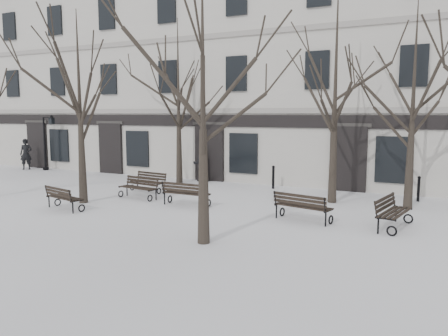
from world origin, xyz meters
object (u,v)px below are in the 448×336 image
Objects in this scene: bench_1 at (63,197)px; bench_5 at (392,211)px; bench_4 at (185,193)px; lamp_post at (47,138)px; bench_2 at (302,206)px; bench_0 at (139,187)px; tree_2 at (203,71)px; tree_1 at (79,84)px; bench_3 at (149,181)px.

bench_5 reaches higher than bench_1.
lamp_post is at bearing -21.61° from bench_4.
bench_0 is at bearing 5.85° from bench_2.
bench_0 is (-5.38, 4.29, -4.05)m from tree_2.
bench_2 is (8.23, 2.11, 0.05)m from bench_1.
bench_5 is 0.59× the size of lamp_post.
bench_2 reaches higher than bench_0.
tree_1 is 11.52m from lamp_post.
lamp_post is (-9.41, 7.81, 1.49)m from bench_1.
bench_1 is 11.19m from bench_5.
bench_1 is at bearing 168.44° from tree_2.
bench_5 reaches higher than bench_2.
lamp_post is at bearing 150.13° from tree_2.
bench_5 is (10.91, 2.52, 0.06)m from bench_1.
bench_3 is 3.65m from bench_4.
bench_2 reaches higher than bench_1.
tree_1 is 9.47m from bench_2.
tree_2 reaches higher than bench_0.
tree_1 is at bearing 106.70° from bench_5.
bench_3 is (-0.61, 1.52, -0.01)m from bench_0.
tree_1 is 3.97× the size of bench_4.
tree_2 is 9.28m from bench_3.
bench_4 reaches higher than bench_1.
lamp_post is at bearing 168.90° from bench_3.
tree_2 is at bearing 127.51° from bench_4.
bench_2 is 4.63m from bench_4.
bench_0 is 1.02× the size of bench_3.
bench_0 reaches higher than bench_3.
bench_3 is at bearing 75.71° from tree_1.
lamp_post reaches higher than bench_2.
tree_1 is 5.77m from bench_4.
lamp_post is at bearing 85.82° from bench_5.
tree_2 reaches higher than bench_2.
bench_2 is at bearing 175.47° from bench_4.
tree_1 is at bearing 158.89° from tree_2.
bench_4 is 0.92× the size of bench_5.
tree_1 is 3.73× the size of bench_2.
bench_2 is at bearing -152.08° from bench_1.
tree_2 is at bearing 141.77° from bench_5.
bench_0 is at bearing -97.68° from bench_1.
bench_4 is at bearing 100.44° from bench_5.
bench_3 reaches higher than bench_1.
tree_1 reaches higher than bench_1.
tree_1 is 7.29m from tree_2.
bench_2 is (8.51, 0.82, -4.06)m from tree_1.
bench_4 is at bearing -2.05° from bench_0.
bench_1 is 0.89× the size of bench_5.
bench_0 is (1.42, 1.66, -4.09)m from tree_1.
tree_2 reaches higher than bench_5.
lamp_post is (-17.64, 5.70, 1.44)m from bench_2.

